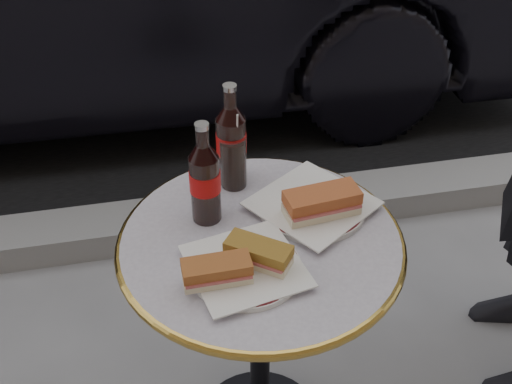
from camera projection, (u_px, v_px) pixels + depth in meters
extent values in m
cube|color=gray|center=(212.00, 218.00, 2.49)|extent=(40.00, 0.20, 0.12)
cylinder|color=white|center=(246.00, 269.00, 1.29)|extent=(0.23, 0.23, 0.01)
cylinder|color=silver|center=(312.00, 206.00, 1.45)|extent=(0.32, 0.32, 0.01)
cube|color=#A15728|center=(217.00, 272.00, 1.24)|extent=(0.14, 0.07, 0.05)
cube|color=olive|center=(258.00, 254.00, 1.28)|extent=(0.14, 0.13, 0.05)
cube|color=#B4582D|center=(322.00, 204.00, 1.40)|extent=(0.17, 0.09, 0.06)
cylinder|color=black|center=(233.00, 162.00, 1.49)|extent=(0.08, 0.08, 0.13)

